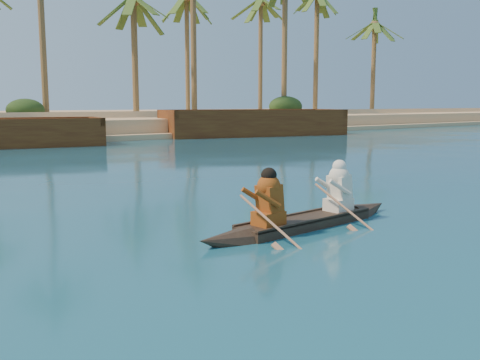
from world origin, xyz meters
TOP-DOWN VIEW (x-y plane):
  - canoe at (7.12, -1.95)m, footprint 5.17×1.04m
  - barge_right at (24.94, 22.00)m, footprint 14.20×7.67m

SIDE VIEW (x-z plane):
  - canoe at x=7.12m, z-range -0.43..0.98m
  - barge_right at x=24.94m, z-range -0.34..1.91m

